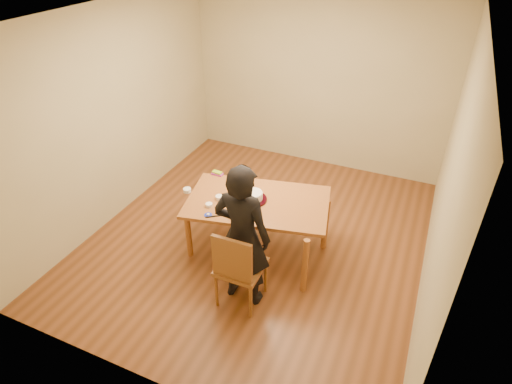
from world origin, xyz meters
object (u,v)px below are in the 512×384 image
at_px(dining_table, 258,202).
at_px(person, 242,237).
at_px(cake_plate, 253,199).
at_px(cake, 253,196).
at_px(dining_chair, 241,267).

bearing_deg(dining_table, person, -90.54).
height_order(dining_table, cake_plate, cake_plate).
distance_m(dining_table, cake, 0.10).
relative_size(dining_table, cake, 6.99).
bearing_deg(dining_chair, cake_plate, 104.74).
height_order(dining_table, dining_chair, dining_table).
bearing_deg(cake_plate, dining_chair, -74.77).
height_order(cake_plate, cake, cake).
distance_m(cake, person, 0.75).
bearing_deg(person, dining_table, -78.83).
height_order(dining_table, person, person).
relative_size(dining_table, dining_chair, 3.51).
distance_m(dining_table, person, 0.75).
distance_m(dining_table, cake_plate, 0.07).
xyz_separation_m(dining_chair, person, (-0.00, 0.04, 0.37)).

